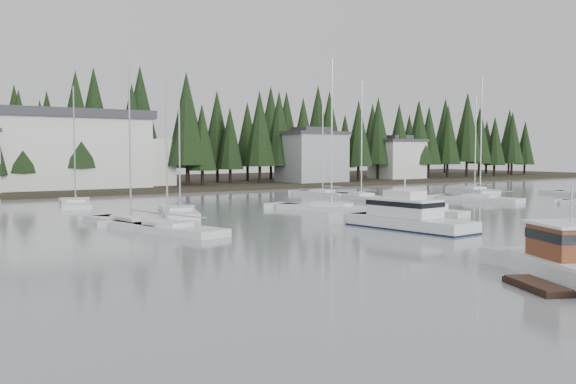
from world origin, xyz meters
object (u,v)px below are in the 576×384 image
object	(u,v)px
house_east_a	(312,156)
cabin_cruiser_center	(408,220)
sailboat_3	(180,215)
sailboat_6	(331,210)
sailboat_7	(76,206)
sailboat_12	(168,232)
harbor_inn	(71,150)
sailboat_10	(323,195)
sailboat_2	(131,225)
sailboat_4	(475,191)
sailboat_11	(480,201)
runabout_1	(435,214)
sailboat_5	(361,198)
house_east_b	(397,158)

from	to	relation	value
house_east_a	cabin_cruiser_center	world-z (taller)	house_east_a
cabin_cruiser_center	sailboat_3	xyz separation A→B (m)	(-9.22, 18.46, -0.56)
cabin_cruiser_center	sailboat_6	bearing A→B (deg)	-21.75
sailboat_7	sailboat_12	xyz separation A→B (m)	(-1.16, -25.33, -0.01)
harbor_inn	sailboat_6	xyz separation A→B (m)	(11.39, -44.33, -5.70)
sailboat_3	sailboat_10	size ratio (longest dim) A/B	0.99
sailboat_2	sailboat_4	bearing A→B (deg)	-84.58
house_east_a	sailboat_11	xyz separation A→B (m)	(-6.42, -40.29, -4.82)
house_east_a	sailboat_3	distance (m)	54.90
cabin_cruiser_center	sailboat_7	bearing A→B (deg)	17.98
sailboat_2	sailboat_11	bearing A→B (deg)	-96.00
harbor_inn	sailboat_6	size ratio (longest dim) A/B	2.00
sailboat_4	sailboat_7	bearing A→B (deg)	104.99
harbor_inn	runabout_1	distance (m)	55.52
sailboat_6	sailboat_10	size ratio (longest dim) A/B	1.08
sailboat_3	sailboat_11	xyz separation A→B (m)	(34.82, -4.37, 0.00)
harbor_inn	sailboat_6	bearing A→B (deg)	-75.59
sailboat_3	sailboat_7	bearing A→B (deg)	38.56
sailboat_5	runabout_1	world-z (taller)	sailboat_5
harbor_inn	sailboat_10	xyz separation A→B (m)	(23.65, -27.14, -5.69)
house_east_b	sailboat_6	world-z (taller)	sailboat_6
sailboat_2	sailboat_4	xyz separation A→B (m)	(54.52, 12.52, 0.01)
sailboat_11	harbor_inn	bearing A→B (deg)	24.24
sailboat_5	sailboat_12	world-z (taller)	sailboat_5
runabout_1	sailboat_11	bearing A→B (deg)	-74.71
cabin_cruiser_center	harbor_inn	bearing A→B (deg)	2.16
sailboat_2	sailboat_4	world-z (taller)	sailboat_4
sailboat_11	runabout_1	bearing A→B (deg)	104.72
sailboat_2	sailboat_7	bearing A→B (deg)	-12.81
harbor_inn	sailboat_5	size ratio (longest dim) A/B	2.05
runabout_1	sailboat_4	bearing A→B (deg)	-67.67
sailboat_3	sailboat_12	xyz separation A→B (m)	(-5.82, -10.38, -0.02)
house_east_a	sailboat_4	xyz separation A→B (m)	(6.73, -28.87, -4.83)
house_east_a	sailboat_10	xyz separation A→B (m)	(-15.31, -22.80, -4.82)
sailboat_4	sailboat_10	bearing A→B (deg)	98.12
cabin_cruiser_center	sailboat_12	size ratio (longest dim) A/B	0.89
harbor_inn	sailboat_4	distance (m)	56.77
sailboat_2	house_east_a	bearing A→B (deg)	-56.62
sailboat_2	sailboat_7	xyz separation A→B (m)	(1.89, 20.41, 0.00)
sailboat_2	sailboat_7	world-z (taller)	sailboat_7
sailboat_6	sailboat_7	size ratio (longest dim) A/B	1.16
cabin_cruiser_center	sailboat_11	size ratio (longest dim) A/B	0.70
sailboat_7	house_east_a	bearing A→B (deg)	-50.48
sailboat_6	sailboat_12	size ratio (longest dim) A/B	1.30
sailboat_6	runabout_1	bearing A→B (deg)	-173.16
sailboat_3	sailboat_5	size ratio (longest dim) A/B	0.94
house_east_b	sailboat_10	xyz separation A→B (m)	(-37.31, -24.80, -4.32)
sailboat_4	sailboat_5	bearing A→B (deg)	116.59
harbor_inn	sailboat_11	world-z (taller)	sailboat_11
house_east_a	sailboat_7	size ratio (longest dim) A/B	0.83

